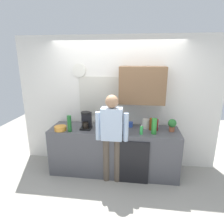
{
  "coord_description": "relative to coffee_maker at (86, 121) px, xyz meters",
  "views": [
    {
      "loc": [
        0.41,
        -3.08,
        2.2
      ],
      "look_at": [
        -0.03,
        0.25,
        1.24
      ],
      "focal_mm": 31.06,
      "sensor_mm": 36.0,
      "label": 1
    }
  ],
  "objects": [
    {
      "name": "bottle_amber_beer",
      "position": [
        1.2,
        0.07,
        -0.03
      ],
      "size": [
        0.06,
        0.06,
        0.23
      ],
      "primitive_type": "cylinder",
      "color": "brown",
      "rests_on": "kitchen_counter"
    },
    {
      "name": "storage_canister",
      "position": [
        1.12,
        0.17,
        -0.06
      ],
      "size": [
        0.14,
        0.14,
        0.17
      ],
      "primitive_type": "cylinder",
      "color": "silver",
      "rests_on": "kitchen_counter"
    },
    {
      "name": "person_at_sink",
      "position": [
        0.52,
        -0.27,
        -0.09
      ],
      "size": [
        0.57,
        0.22,
        1.6
      ],
      "rotation": [
        0.0,
        0.0,
        -0.22
      ],
      "color": "brown",
      "rests_on": "ground_plane"
    },
    {
      "name": "cup_white_mug",
      "position": [
        1.32,
        0.24,
        -0.1
      ],
      "size": [
        0.08,
        0.08,
        0.09
      ],
      "primitive_type": "cylinder",
      "color": "white",
      "rests_on": "kitchen_counter"
    },
    {
      "name": "cup_blue_mug",
      "position": [
        0.82,
        0.19,
        -0.1
      ],
      "size": [
        0.08,
        0.08,
        0.1
      ],
      "primitive_type": "cylinder",
      "color": "#3351B2",
      "rests_on": "kitchen_counter"
    },
    {
      "name": "bottle_dark_sauce",
      "position": [
        0.55,
        0.27,
        -0.06
      ],
      "size": [
        0.06,
        0.06,
        0.18
      ],
      "primitive_type": "cylinder",
      "color": "black",
      "rests_on": "kitchen_counter"
    },
    {
      "name": "kitchen_counter",
      "position": [
        0.52,
        0.03,
        -0.59
      ],
      "size": [
        2.41,
        0.64,
        0.89
      ],
      "primitive_type": "cube",
      "color": "#4C4C51",
      "rests_on": "ground_plane"
    },
    {
      "name": "dishwasher_panel",
      "position": [
        0.89,
        -0.3,
        -0.64
      ],
      "size": [
        0.56,
        0.02,
        0.8
      ],
      "primitive_type": "cube",
      "color": "black",
      "rests_on": "ground_plane"
    },
    {
      "name": "coffee_maker",
      "position": [
        0.0,
        0.0,
        0.0
      ],
      "size": [
        0.2,
        0.2,
        0.33
      ],
      "color": "black",
      "rests_on": "kitchen_counter"
    },
    {
      "name": "bottle_olive_oil",
      "position": [
        0.41,
        -0.18,
        -0.02
      ],
      "size": [
        0.06,
        0.06,
        0.25
      ],
      "primitive_type": "cylinder",
      "color": "olive",
      "rests_on": "kitchen_counter"
    },
    {
      "name": "mixing_bowl",
      "position": [
        -0.45,
        -0.16,
        -0.11
      ],
      "size": [
        0.22,
        0.22,
        0.08
      ],
      "primitive_type": "cylinder",
      "color": "orange",
      "rests_on": "kitchen_counter"
    },
    {
      "name": "potted_plant",
      "position": [
        1.57,
        0.06,
        -0.01
      ],
      "size": [
        0.15,
        0.15,
        0.23
      ],
      "color": "#9E5638",
      "rests_on": "kitchen_counter"
    },
    {
      "name": "dish_soap",
      "position": [
        1.02,
        -0.16,
        -0.07
      ],
      "size": [
        0.06,
        0.06,
        0.18
      ],
      "color": "green",
      "rests_on": "kitchen_counter"
    },
    {
      "name": "ground_plane",
      "position": [
        0.52,
        -0.27,
        -1.04
      ],
      "size": [
        8.0,
        8.0,
        0.0
      ],
      "primitive_type": "plane",
      "color": "#9E998E"
    },
    {
      "name": "cup_yellow_cup",
      "position": [
        -0.03,
        0.22,
        -0.1
      ],
      "size": [
        0.07,
        0.07,
        0.08
      ],
      "primitive_type": "cylinder",
      "color": "yellow",
      "rests_on": "kitchen_counter"
    },
    {
      "name": "bottle_red_vinegar",
      "position": [
        1.29,
        0.05,
        -0.04
      ],
      "size": [
        0.06,
        0.06,
        0.22
      ],
      "primitive_type": "cylinder",
      "color": "maroon",
      "rests_on": "kitchen_counter"
    },
    {
      "name": "bottle_clear_soda",
      "position": [
        1.24,
        -0.1,
        -0.01
      ],
      "size": [
        0.09,
        0.09,
        0.28
      ],
      "primitive_type": "cylinder",
      "color": "#2D8C33",
      "rests_on": "kitchen_counter"
    },
    {
      "name": "back_wall_assembly",
      "position": [
        0.58,
        0.43,
        0.32
      ],
      "size": [
        4.01,
        0.42,
        2.6
      ],
      "color": "white",
      "rests_on": "ground_plane"
    },
    {
      "name": "bottle_green_wine",
      "position": [
        -0.26,
        -0.19,
        0.0
      ],
      "size": [
        0.07,
        0.07,
        0.3
      ],
      "primitive_type": "cylinder",
      "color": "#195923",
      "rests_on": "kitchen_counter"
    }
  ]
}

